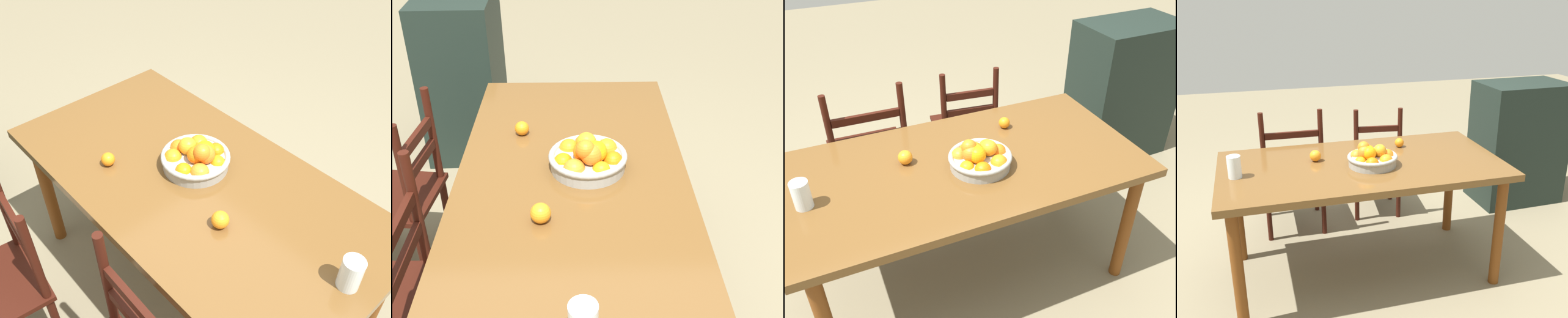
% 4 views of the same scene
% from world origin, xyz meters
% --- Properties ---
extents(ground_plane, '(12.00, 12.00, 0.00)m').
position_xyz_m(ground_plane, '(0.00, 0.00, 0.00)').
color(ground_plane, '#796E54').
extents(dining_table, '(1.70, 0.87, 0.76)m').
position_xyz_m(dining_table, '(0.00, 0.00, 0.68)').
color(dining_table, brown).
rests_on(dining_table, ground).
extents(chair_near_window, '(0.47, 0.47, 0.97)m').
position_xyz_m(chair_near_window, '(-0.36, 0.71, 0.46)').
color(chair_near_window, black).
rests_on(chair_near_window, ground).
extents(chair_by_cabinet, '(0.44, 0.44, 0.91)m').
position_xyz_m(chair_by_cabinet, '(0.32, 0.80, 0.43)').
color(chair_by_cabinet, black).
rests_on(chair_by_cabinet, ground).
extents(cabinet, '(0.73, 0.48, 1.03)m').
position_xyz_m(cabinet, '(1.57, 0.72, 0.52)').
color(cabinet, black).
rests_on(cabinet, ground).
extents(fruit_bowl, '(0.30, 0.30, 0.15)m').
position_xyz_m(fruit_bowl, '(0.05, -0.06, 0.81)').
color(fruit_bowl, '#999992').
rests_on(fruit_bowl, dining_table).
extents(orange_loose_0, '(0.06, 0.06, 0.06)m').
position_xyz_m(orange_loose_0, '(0.31, 0.21, 0.79)').
color(orange_loose_0, orange).
rests_on(orange_loose_0, dining_table).
extents(orange_loose_1, '(0.07, 0.07, 0.07)m').
position_xyz_m(orange_loose_1, '(-0.27, 0.10, 0.80)').
color(orange_loose_1, orange).
rests_on(orange_loose_1, dining_table).
extents(drinking_glass, '(0.08, 0.08, 0.13)m').
position_xyz_m(drinking_glass, '(-0.74, -0.03, 0.83)').
color(drinking_glass, silver).
rests_on(drinking_glass, dining_table).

